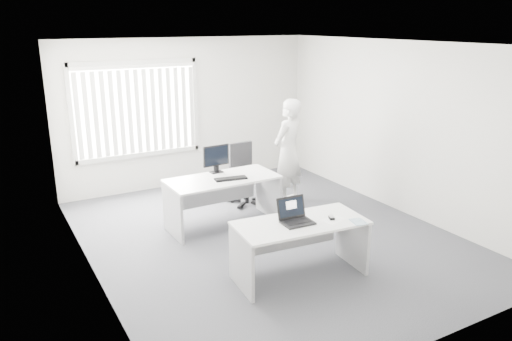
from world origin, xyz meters
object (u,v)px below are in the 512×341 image
desk_far (223,191)px  office_chair (245,184)px  monitor (216,159)px  desk_near (300,237)px  laptop (298,212)px  person (288,152)px

desk_far → office_chair: size_ratio=1.63×
office_chair → monitor: (-0.75, -0.43, 0.67)m
desk_near → laptop: (-0.06, -0.03, 0.35)m
monitor → desk_far: bearing=-100.7°
laptop → monitor: (-0.01, 2.28, 0.12)m
desk_far → person: bearing=14.3°
laptop → monitor: monitor is taller
desk_far → monitor: monitor is taller
office_chair → monitor: bearing=-152.7°
desk_far → person: size_ratio=0.94×
monitor → laptop: bearing=-92.9°
desk_far → person: 1.55m
monitor → person: bearing=0.5°
desk_near → desk_far: bearing=98.6°
office_chair → laptop: size_ratio=2.80×
desk_near → monitor: 2.30m
desk_near → person: person is taller
person → laptop: person is taller
office_chair → desk_near: bearing=-106.7°
desk_far → monitor: bearing=81.5°
desk_near → office_chair: (0.68, 2.68, -0.20)m
desk_near → monitor: bearing=97.1°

